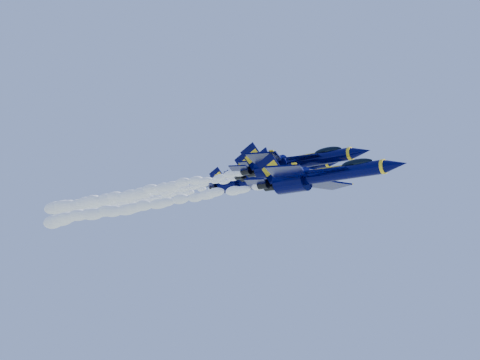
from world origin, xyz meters
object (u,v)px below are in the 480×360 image
Objects in this scene: jet_lead at (320,176)px; jet_second at (295,162)px; jet_fourth at (247,182)px; jet_third at (282,169)px.

jet_second is (-6.31, 4.83, 3.57)m from jet_lead.
jet_fourth is (-19.49, 15.48, 2.64)m from jet_second.
jet_fourth is at bearing 141.54° from jet_second.
jet_lead is 19.57m from jet_third.
jet_third is 14.20m from jet_fourth.
jet_lead is at bearing -38.22° from jet_fourth.
jet_third is at bearing -31.44° from jet_fourth.
jet_fourth reaches higher than jet_second.
jet_lead is at bearing -37.47° from jet_second.
jet_third is (-13.71, 12.92, 5.30)m from jet_lead.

